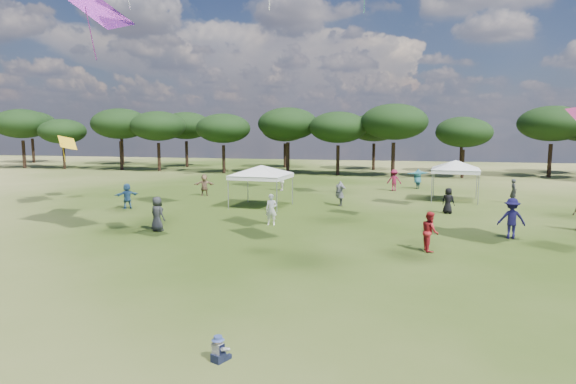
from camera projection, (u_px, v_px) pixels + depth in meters
The scene contains 5 objects.
tree_line at pixel (386, 125), 52.97m from camera, with size 108.78×17.63×7.77m.
tent_left at pixel (261, 167), 30.55m from camera, with size 6.78×6.78×2.98m.
tent_right at pixel (456, 162), 33.10m from camera, with size 6.27×6.27×3.13m.
toddler at pixel (219, 350), 10.29m from camera, with size 0.44×0.48×0.58m.
festival_crowd at pixel (367, 193), 30.92m from camera, with size 30.14×22.52×1.85m.
Camera 1 is at (3.84, -7.15, 4.95)m, focal length 30.00 mm.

